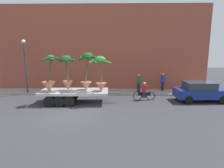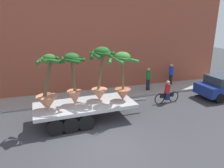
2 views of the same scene
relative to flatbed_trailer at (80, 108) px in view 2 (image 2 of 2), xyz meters
The scene contains 11 objects.
ground_plane 2.73m from the flatbed_trailer, 78.16° to the right, with size 60.00×60.00×0.00m, color #38383D.
sidewalk 3.64m from the flatbed_trailer, 81.33° to the left, with size 24.00×2.20×0.15m, color #A39E99.
building_facade 6.29m from the flatbed_trailer, 84.12° to the left, with size 24.00×1.20×8.38m, color #9E4C38.
flatbed_trailer is the anchor object (origin of this frame).
potted_palm_rear 2.91m from the flatbed_trailer, ahead, with size 1.75×1.74×2.67m.
potted_palm_middle 1.73m from the flatbed_trailer, 154.83° to the left, with size 1.40×1.51×2.71m.
potted_palm_front 2.28m from the flatbed_trailer, 15.76° to the left, with size 1.59×1.59×2.92m.
potted_palm_extra 1.98m from the flatbed_trailer, behind, with size 1.30×1.15×2.76m.
cyclist 5.90m from the flatbed_trailer, ahead, with size 1.84×0.36×1.54m.
pedestrian_near_gate 6.52m from the flatbed_trailer, 30.11° to the left, with size 0.36×0.36×1.71m.
pedestrian_far_left 8.97m from the flatbed_trailer, 26.33° to the left, with size 0.36×0.36×1.71m.
Camera 2 is at (-2.03, -7.71, 5.25)m, focal length 33.68 mm.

